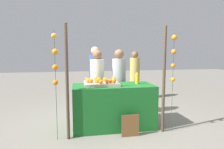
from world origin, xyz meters
TOP-DOWN VIEW (x-y plane):
  - ground_plane at (0.00, 0.00)m, footprint 24.00×24.00m
  - stall_counter at (0.00, 0.00)m, footprint 1.66×0.78m
  - orange_tray at (-0.25, 0.04)m, footprint 0.69×0.60m
  - orange_0 at (-0.34, 0.21)m, footprint 0.08×0.08m
  - orange_1 at (-0.46, -0.01)m, footprint 0.09×0.09m
  - orange_2 at (-0.07, -0.05)m, footprint 0.08×0.08m
  - orange_3 at (-0.29, -0.19)m, footprint 0.08×0.08m
  - orange_4 at (0.04, 0.17)m, footprint 0.09×0.09m
  - orange_5 at (-0.53, 0.26)m, footprint 0.07×0.07m
  - orange_6 at (-0.16, 0.12)m, footprint 0.09×0.09m
  - orange_7 at (-0.52, 0.03)m, footprint 0.08×0.08m
  - orange_8 at (-0.15, -0.12)m, footprint 0.09×0.09m
  - orange_9 at (-0.30, 0.07)m, footprint 0.08×0.08m
  - orange_10 at (-0.34, -0.03)m, footprint 0.08×0.08m
  - orange_11 at (-0.48, 0.17)m, footprint 0.08×0.08m
  - orange_12 at (-0.01, -0.11)m, footprint 0.09×0.09m
  - orange_13 at (-0.26, 0.27)m, footprint 0.07×0.07m
  - juice_bottle at (0.52, 0.04)m, footprint 0.07×0.07m
  - chalkboard_sign at (0.22, -0.54)m, footprint 0.33×0.03m
  - vendor_left at (-0.26, 0.68)m, footprint 0.32×0.32m
  - vendor_right at (0.26, 0.64)m, footprint 0.33×0.33m
  - crowd_person_0 at (1.14, 2.21)m, footprint 0.32×0.32m
  - crowd_person_1 at (-0.22, 1.55)m, footprint 0.34×0.34m
  - canopy_post_left at (-0.91, -0.43)m, footprint 0.06×0.06m
  - canopy_post_right at (0.91, -0.43)m, footprint 0.06×0.06m
  - garland_strand_left at (-1.11, -0.42)m, footprint 0.11×0.11m
  - garland_strand_right at (1.08, -0.45)m, footprint 0.10×0.11m

SIDE VIEW (x-z plane):
  - ground_plane at x=0.00m, z-range 0.00..0.00m
  - chalkboard_sign at x=0.22m, z-range -0.01..0.42m
  - stall_counter at x=0.00m, z-range 0.00..0.89m
  - crowd_person_0 at x=1.14m, z-range -0.05..1.54m
  - vendor_left at x=-0.26m, z-range -0.06..1.56m
  - vendor_right at x=0.26m, z-range -0.06..1.58m
  - crowd_person_1 at x=-0.22m, z-range -0.06..1.66m
  - orange_tray at x=-0.25m, z-range 0.89..0.95m
  - orange_13 at x=-0.26m, z-range 0.95..1.02m
  - orange_5 at x=-0.53m, z-range 0.95..1.03m
  - orange_2 at x=-0.07m, z-range 0.95..1.03m
  - orange_11 at x=-0.48m, z-range 0.95..1.03m
  - orange_10 at x=-0.34m, z-range 0.95..1.03m
  - orange_7 at x=-0.52m, z-range 0.95..1.03m
  - orange_9 at x=-0.30m, z-range 0.95..1.03m
  - orange_0 at x=-0.34m, z-range 0.95..1.04m
  - orange_3 at x=-0.29m, z-range 0.95..1.04m
  - orange_6 at x=-0.16m, z-range 0.95..1.04m
  - orange_1 at x=-0.46m, z-range 0.95..1.04m
  - orange_4 at x=0.04m, z-range 0.95..1.04m
  - orange_12 at x=-0.01m, z-range 0.95..1.04m
  - orange_8 at x=-0.15m, z-range 0.95..1.04m
  - juice_bottle at x=0.52m, z-range 0.89..1.13m
  - canopy_post_left at x=-0.91m, z-range 0.00..2.06m
  - canopy_post_right at x=0.91m, z-range 0.00..2.06m
  - garland_strand_left at x=-1.11m, z-range 0.45..2.39m
  - garland_strand_right at x=1.08m, z-range 0.52..2.46m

